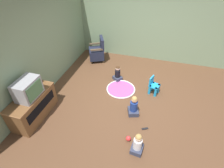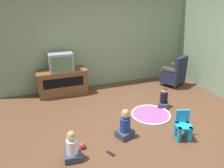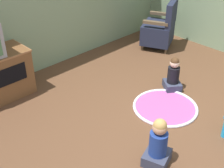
{
  "view_description": "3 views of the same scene",
  "coord_description": "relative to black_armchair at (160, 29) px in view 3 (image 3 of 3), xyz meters",
  "views": [
    {
      "loc": [
        -3.64,
        -0.58,
        3.34
      ],
      "look_at": [
        -0.31,
        0.4,
        0.66
      ],
      "focal_mm": 28.0,
      "sensor_mm": 36.0,
      "label": 1
    },
    {
      "loc": [
        -1.92,
        -3.32,
        2.42
      ],
      "look_at": [
        -0.47,
        0.6,
        0.73
      ],
      "focal_mm": 35.0,
      "sensor_mm": 36.0,
      "label": 2
    },
    {
      "loc": [
        -2.53,
        -1.62,
        2.45
      ],
      "look_at": [
        -0.46,
        0.52,
        0.62
      ],
      "focal_mm": 50.0,
      "sensor_mm": 36.0,
      "label": 3
    }
  ],
  "objects": [
    {
      "name": "child_watching_center",
      "position": [
        -2.31,
        -1.81,
        -0.11
      ],
      "size": [
        0.35,
        0.33,
        0.56
      ],
      "rotation": [
        0.0,
        0.0,
        0.33
      ],
      "color": "#33384C",
      "rests_on": "ground_plane"
    },
    {
      "name": "ground_plane",
      "position": [
        -1.78,
        -1.58,
        -0.35
      ],
      "size": [
        30.0,
        30.0,
        0.0
      ],
      "primitive_type": "plane",
      "color": "brown"
    },
    {
      "name": "child_watching_left",
      "position": [
        -1.0,
        -1.04,
        -0.13
      ],
      "size": [
        0.33,
        0.34,
        0.51
      ],
      "rotation": [
        0.0,
        0.0,
        0.94
      ],
      "color": "#33384C",
      "rests_on": "ground_plane"
    },
    {
      "name": "black_armchair",
      "position": [
        0.0,
        0.0,
        0.0
      ],
      "size": [
        0.74,
        0.71,
        0.88
      ],
      "rotation": [
        0.0,
        0.0,
        3.59
      ],
      "color": "brown",
      "rests_on": "ground_plane"
    },
    {
      "name": "play_mat",
      "position": [
        -1.45,
        -1.27,
        -0.34
      ],
      "size": [
        0.87,
        0.87,
        0.04
      ],
      "color": "#A54C8C",
      "rests_on": "ground_plane"
    }
  ]
}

